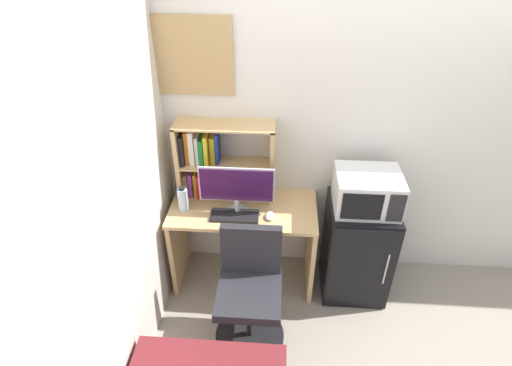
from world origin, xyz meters
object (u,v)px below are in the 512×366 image
Objects in this scene: hutch_bookshelf at (211,158)px; mini_fridge at (357,249)px; monitor at (237,188)px; desk_chair at (250,295)px; microwave at (367,191)px; computer_mouse at (270,216)px; wall_corkboard at (188,56)px; water_bottle at (183,199)px; keyboard at (235,216)px.

hutch_bookshelf is 0.88× the size of mini_fridge.
monitor reaches higher than desk_chair.
desk_chair is at bearing -147.67° from mini_fridge.
microwave is at bearing 32.48° from desk_chair.
microwave is (0.70, 0.09, 0.20)m from computer_mouse.
computer_mouse is at bearing -30.99° from hutch_bookshelf.
wall_corkboard is (-0.12, 0.10, 0.74)m from hutch_bookshelf.
water_bottle reaches higher than desk_chair.
water_bottle is at bearing 138.12° from desk_chair.
keyboard is 0.78× the size of microwave.
mini_fridge is 1.36× the size of wall_corkboard.
computer_mouse is at bearing 1.83° from keyboard.
water_bottle is 0.23× the size of desk_chair.
microwave reaches higher than water_bottle.
microwave reaches higher than keyboard.
wall_corkboard is at bearing 136.29° from monitor.
keyboard is at bearing -174.37° from mini_fridge.
hutch_bookshelf is at bearing 133.42° from monitor.
desk_chair is (0.36, -0.71, -0.70)m from hutch_bookshelf.
monitor reaches higher than mini_fridge.
mini_fridge is at bearing 5.63° from keyboard.
monitor is 0.95m from microwave.
monitor reaches higher than microwave.
desk_chair is (-0.12, -0.43, -0.38)m from computer_mouse.
monitor is 1.11m from mini_fridge.
water_bottle is at bearing -178.82° from mini_fridge.
wall_corkboard reaches higher than water_bottle.
hutch_bookshelf is 0.38m from water_bottle.
microwave is (0.96, 0.10, 0.20)m from keyboard.
computer_mouse is at bearing 74.89° from desk_chair.
computer_mouse is at bearing -5.06° from water_bottle.
hutch_bookshelf reaches higher than mini_fridge.
desk_chair reaches higher than computer_mouse.
mini_fridge is at bearing 7.05° from computer_mouse.
monitor reaches higher than keyboard.
hutch_bookshelf is 1.19m from microwave.
water_bottle reaches higher than mini_fridge.
keyboard is at bearing -174.20° from microwave.
monitor is at bearing 75.67° from keyboard.
computer_mouse is 0.73m from microwave.
mini_fridge is at bearing -12.72° from wall_corkboard.
wall_corkboard reaches higher than microwave.
mini_fridge is 1.81× the size of microwave.
microwave is 1.58m from wall_corkboard.
desk_chair is at bearing -70.71° from keyboard.
computer_mouse is 0.79m from mini_fridge.
keyboard is 0.40× the size of desk_chair.
mini_fridge is (0.96, 0.09, -0.36)m from keyboard.
hutch_bookshelf is 0.48m from keyboard.
water_bottle is 0.44× the size of microwave.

